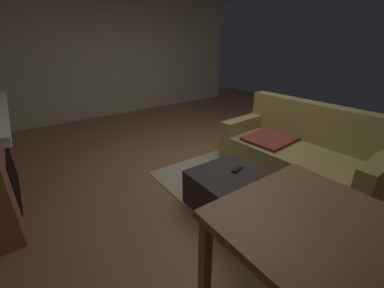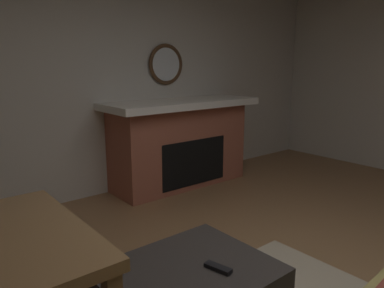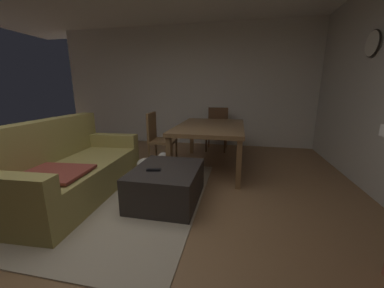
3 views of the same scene
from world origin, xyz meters
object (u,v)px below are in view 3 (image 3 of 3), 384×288
(ottoman_coffee_table, at_px, (167,185))
(wall_clock, at_px, (373,43))
(couch, at_px, (69,170))
(small_dog, at_px, (153,164))
(tv_remote, at_px, (154,170))
(dining_table, at_px, (210,129))
(dining_chair_north, at_px, (158,136))
(dining_chair_east, at_px, (217,126))
(potted_plant, at_px, (109,143))

(ottoman_coffee_table, relative_size, wall_clock, 2.71)
(couch, height_order, small_dog, couch)
(tv_remote, relative_size, small_dog, 0.30)
(couch, height_order, dining_table, couch)
(small_dog, bearing_deg, tv_remote, -157.65)
(tv_remote, xyz_separation_m, wall_clock, (1.27, -2.58, 1.47))
(dining_chair_north, xyz_separation_m, dining_chair_east, (1.26, -0.94, 0.00))
(couch, relative_size, dining_chair_north, 2.17)
(ottoman_coffee_table, xyz_separation_m, wall_clock, (1.15, -2.47, 1.69))
(tv_remote, relative_size, dining_chair_north, 0.17)
(dining_chair_north, bearing_deg, ottoman_coffee_table, -156.07)
(tv_remote, relative_size, wall_clock, 0.47)
(dining_chair_north, height_order, potted_plant, dining_chair_north)
(ottoman_coffee_table, distance_m, potted_plant, 2.45)
(dining_table, xyz_separation_m, wall_clock, (-0.18, -2.11, 1.23))
(dining_chair_north, xyz_separation_m, wall_clock, (-0.17, -3.05, 1.38))
(dining_chair_north, relative_size, small_dog, 1.75)
(dining_chair_east, xyz_separation_m, potted_plant, (-0.90, 2.14, -0.27))
(couch, distance_m, ottoman_coffee_table, 1.28)
(dining_table, distance_m, dining_chair_east, 1.26)
(dining_chair_north, bearing_deg, dining_chair_east, -36.84)
(dining_chair_north, bearing_deg, potted_plant, 73.56)
(dining_chair_north, distance_m, small_dog, 0.66)
(dining_table, xyz_separation_m, small_dog, (-0.57, 0.83, -0.48))
(dining_chair_east, relative_size, wall_clock, 2.74)
(dining_chair_east, distance_m, potted_plant, 2.34)
(small_dog, bearing_deg, dining_chair_east, -24.54)
(couch, distance_m, wall_clock, 4.24)
(ottoman_coffee_table, distance_m, dining_chair_north, 1.48)
(tv_remote, distance_m, dining_table, 1.54)
(dining_table, xyz_separation_m, dining_chair_north, (-0.01, 0.94, -0.15))
(ottoman_coffee_table, bearing_deg, dining_chair_north, 23.93)
(ottoman_coffee_table, relative_size, dining_chair_east, 0.99)
(couch, relative_size, small_dog, 3.79)
(dining_chair_east, height_order, wall_clock, wall_clock)
(ottoman_coffee_table, bearing_deg, dining_table, -14.90)
(wall_clock, bearing_deg, couch, 108.27)
(couch, xyz_separation_m, tv_remote, (-0.03, -1.16, 0.11))
(ottoman_coffee_table, relative_size, dining_chair_north, 0.99)
(small_dog, bearing_deg, potted_plant, 55.15)
(tv_remote, relative_size, dining_chair_east, 0.17)
(tv_remote, height_order, potted_plant, potted_plant)
(small_dog, relative_size, wall_clock, 1.57)
(dining_chair_north, distance_m, dining_chair_east, 1.57)
(ottoman_coffee_table, height_order, wall_clock, wall_clock)
(potted_plant, distance_m, small_dog, 1.60)
(couch, height_order, tv_remote, couch)
(ottoman_coffee_table, relative_size, tv_remote, 5.76)
(couch, bearing_deg, dining_chair_north, -25.87)
(potted_plant, bearing_deg, couch, -163.55)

